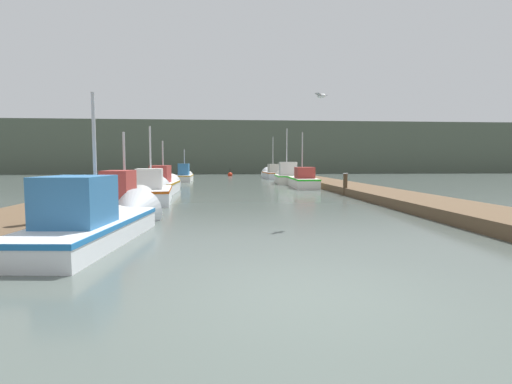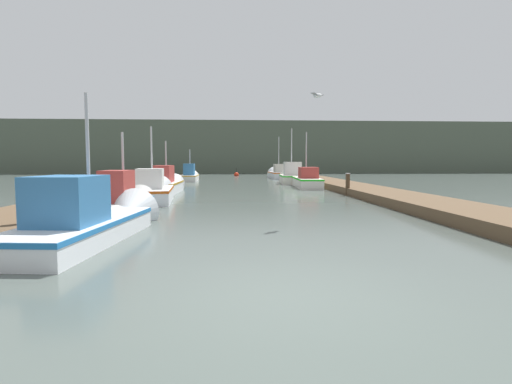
# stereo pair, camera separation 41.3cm
# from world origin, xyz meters

# --- Properties ---
(ground_plane) EXTENTS (200.00, 200.00, 0.00)m
(ground_plane) POSITION_xyz_m (0.00, 0.00, 0.00)
(ground_plane) COLOR #47514C
(dock_left) EXTENTS (2.55, 40.00, 0.39)m
(dock_left) POSITION_xyz_m (-6.59, 16.00, 0.19)
(dock_left) COLOR brown
(dock_left) RESTS_ON ground_plane
(dock_right) EXTENTS (2.55, 40.00, 0.39)m
(dock_right) POSITION_xyz_m (6.59, 16.00, 0.19)
(dock_right) COLOR brown
(dock_right) RESTS_ON ground_plane
(distant_shore_ridge) EXTENTS (120.00, 16.00, 7.47)m
(distant_shore_ridge) POSITION_xyz_m (0.00, 58.95, 3.73)
(distant_shore_ridge) COLOR #4C5647
(distant_shore_ridge) RESTS_ON ground_plane
(fishing_boat_0) EXTENTS (2.12, 6.03, 3.83)m
(fishing_boat_0) POSITION_xyz_m (-3.98, 4.37, 0.44)
(fishing_boat_0) COLOR silver
(fishing_boat_0) RESTS_ON ground_plane
(fishing_boat_1) EXTENTS (1.45, 4.39, 3.18)m
(fishing_boat_1) POSITION_xyz_m (-4.40, 8.72, 0.44)
(fishing_boat_1) COLOR silver
(fishing_boat_1) RESTS_ON ground_plane
(fishing_boat_2) EXTENTS (2.11, 4.97, 3.83)m
(fishing_boat_2) POSITION_xyz_m (-4.30, 13.15, 0.44)
(fishing_boat_2) COLOR silver
(fishing_boat_2) RESTS_ON ground_plane
(fishing_boat_3) EXTENTS (1.53, 5.51, 3.32)m
(fishing_boat_3) POSITION_xyz_m (-4.45, 18.04, 0.49)
(fishing_boat_3) COLOR silver
(fishing_boat_3) RESTS_ON ground_plane
(fishing_boat_4) EXTENTS (1.75, 6.58, 4.14)m
(fishing_boat_4) POSITION_xyz_m (4.46, 22.43, 0.46)
(fishing_boat_4) COLOR silver
(fishing_boat_4) RESTS_ON ground_plane
(fishing_boat_5) EXTENTS (1.97, 4.97, 4.85)m
(fishing_boat_5) POSITION_xyz_m (4.11, 26.74, 0.54)
(fishing_boat_5) COLOR silver
(fishing_boat_5) RESTS_ON ground_plane
(fishing_boat_6) EXTENTS (1.37, 4.46, 3.17)m
(fishing_boat_6) POSITION_xyz_m (-4.43, 31.17, 0.47)
(fishing_boat_6) COLOR silver
(fishing_boat_6) RESTS_ON ground_plane
(fishing_boat_7) EXTENTS (1.91, 5.77, 4.75)m
(fishing_boat_7) POSITION_xyz_m (4.16, 36.07, 0.46)
(fishing_boat_7) COLOR silver
(fishing_boat_7) RESTS_ON ground_plane
(mooring_piling_0) EXTENTS (0.33, 0.33, 1.34)m
(mooring_piling_0) POSITION_xyz_m (-5.35, 4.29, 0.68)
(mooring_piling_0) COLOR #473523
(mooring_piling_0) RESTS_ON ground_plane
(mooring_piling_1) EXTENTS (0.25, 0.25, 1.18)m
(mooring_piling_1) POSITION_xyz_m (5.37, 15.30, 0.59)
(mooring_piling_1) COLOR #473523
(mooring_piling_1) RESTS_ON ground_plane
(mooring_piling_2) EXTENTS (0.24, 0.24, 1.05)m
(mooring_piling_2) POSITION_xyz_m (-5.28, 42.58, 0.53)
(mooring_piling_2) COLOR #473523
(mooring_piling_2) RESTS_ON ground_plane
(channel_buoy) EXTENTS (0.57, 0.57, 1.07)m
(channel_buoy) POSITION_xyz_m (-0.10, 42.27, 0.16)
(channel_buoy) COLOR red
(channel_buoy) RESTS_ON ground_plane
(seagull_lead) EXTENTS (0.46, 0.48, 0.12)m
(seagull_lead) POSITION_xyz_m (1.80, 6.49, 3.73)
(seagull_lead) COLOR white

